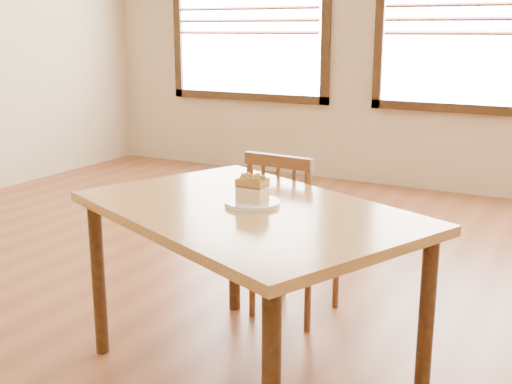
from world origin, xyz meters
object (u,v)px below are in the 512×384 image
at_px(cafe_table_main, 248,228).
at_px(cake_slice, 253,188).
at_px(cafe_chair_main, 292,233).
at_px(plate, 252,203).

xyz_separation_m(cafe_table_main, cake_slice, (0.01, 0.03, 0.16)).
relative_size(cafe_table_main, cake_slice, 12.50).
relative_size(cafe_chair_main, cake_slice, 6.88).
distance_m(cafe_chair_main, cake_slice, 0.74).
xyz_separation_m(cafe_chair_main, plate, (0.12, -0.62, 0.32)).
relative_size(cafe_chair_main, plate, 3.95).
relative_size(cafe_table_main, plate, 7.17).
bearing_deg(cafe_table_main, plate, 105.12).
height_order(cafe_chair_main, plate, cafe_chair_main).
distance_m(cafe_table_main, plate, 0.10).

